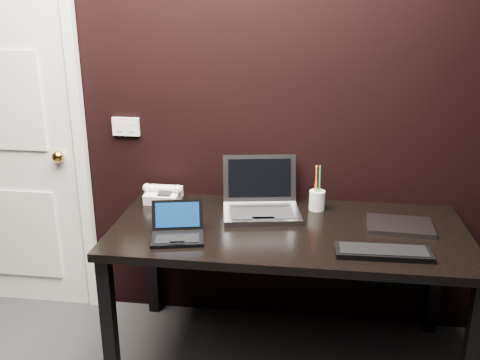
# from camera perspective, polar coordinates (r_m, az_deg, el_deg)

# --- Properties ---
(wall_back) EXTENTS (4.00, 0.00, 4.00)m
(wall_back) POSITION_cam_1_polar(r_m,az_deg,el_deg) (2.84, -0.21, 8.94)
(wall_back) COLOR black
(wall_back) RESTS_ON ground
(door) EXTENTS (0.99, 0.10, 2.14)m
(door) POSITION_cam_1_polar(r_m,az_deg,el_deg) (3.33, -24.01, 4.29)
(door) COLOR white
(door) RESTS_ON ground
(wall_switch) EXTENTS (0.15, 0.02, 0.10)m
(wall_switch) POSITION_cam_1_polar(r_m,az_deg,el_deg) (3.01, -12.08, 5.59)
(wall_switch) COLOR silver
(wall_switch) RESTS_ON wall_back
(desk) EXTENTS (1.70, 0.80, 0.74)m
(desk) POSITION_cam_1_polar(r_m,az_deg,el_deg) (2.62, 5.16, -6.64)
(desk) COLOR black
(desk) RESTS_ON ground
(netbook) EXTENTS (0.28, 0.26, 0.15)m
(netbook) POSITION_cam_1_polar(r_m,az_deg,el_deg) (2.48, -6.69, -5.49)
(netbook) COLOR black
(netbook) RESTS_ON desk
(silver_laptop) EXTENTS (0.44, 0.41, 0.27)m
(silver_laptop) POSITION_cam_1_polar(r_m,az_deg,el_deg) (2.74, 2.27, -2.49)
(silver_laptop) COLOR gray
(silver_laptop) RESTS_ON desk
(ext_keyboard) EXTENTS (0.41, 0.15, 0.03)m
(ext_keyboard) POSITION_cam_1_polar(r_m,az_deg,el_deg) (2.40, 15.03, -7.42)
(ext_keyboard) COLOR black
(ext_keyboard) RESTS_ON desk
(closed_laptop) EXTENTS (0.32, 0.24, 0.02)m
(closed_laptop) POSITION_cam_1_polar(r_m,az_deg,el_deg) (2.69, 16.70, -4.68)
(closed_laptop) COLOR #939499
(closed_laptop) RESTS_ON desk
(desk_phone) EXTENTS (0.22, 0.17, 0.11)m
(desk_phone) POSITION_cam_1_polar(r_m,az_deg,el_deg) (2.92, -8.19, -1.53)
(desk_phone) COLOR silver
(desk_phone) RESTS_ON desk
(mobile_phone) EXTENTS (0.05, 0.04, 0.08)m
(mobile_phone) POSITION_cam_1_polar(r_m,az_deg,el_deg) (2.70, -8.32, -3.49)
(mobile_phone) COLOR black
(mobile_phone) RESTS_ON desk
(pen_cup) EXTENTS (0.10, 0.10, 0.24)m
(pen_cup) POSITION_cam_1_polar(r_m,az_deg,el_deg) (2.80, 8.22, -2.06)
(pen_cup) COLOR silver
(pen_cup) RESTS_ON desk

